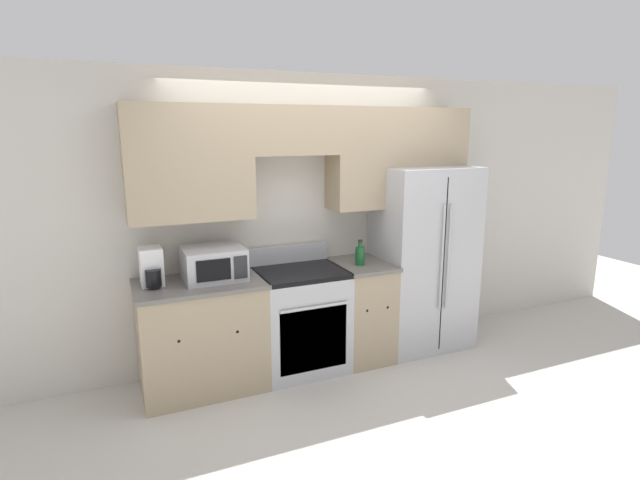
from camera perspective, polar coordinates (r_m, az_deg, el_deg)
The scene contains 9 objects.
ground_plane at distance 4.49m, azimuth 1.65°, elevation -15.51°, with size 12.00×12.00×0.00m, color beige.
wall_back at distance 4.54m, azimuth -1.26°, elevation 5.17°, with size 8.00×0.39×2.60m.
lower_cabinets_left at distance 4.27m, azimuth -13.35°, elevation -10.56°, with size 1.01×0.64×0.92m.
lower_cabinets_right at distance 4.72m, azimuth 4.66°, elevation -7.96°, with size 0.48×0.64×0.92m.
oven_range at distance 4.48m, azimuth -2.25°, elevation -9.02°, with size 0.75×0.65×1.08m.
refrigerator at distance 5.01m, azimuth 11.23°, elevation -1.88°, with size 0.91×0.81×1.77m.
microwave at distance 4.15m, azimuth -12.06°, elevation -2.60°, with size 0.48×0.42×0.26m.
bottle at distance 4.49m, azimuth 4.60°, elevation -1.73°, with size 0.09×0.09×0.23m.
coffee_maker at distance 4.11m, azimuth -18.70°, elevation -3.01°, with size 0.17×0.29×0.30m.
Camera 1 is at (-1.70, -3.58, 2.11)m, focal length 28.00 mm.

